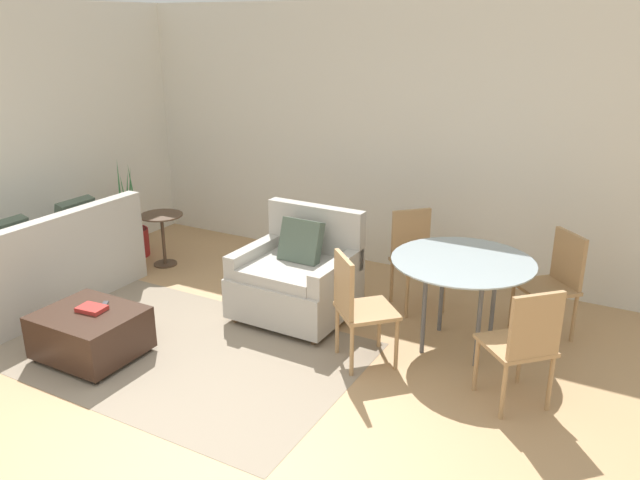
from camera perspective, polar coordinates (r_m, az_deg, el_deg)
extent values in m
plane|color=tan|center=(4.23, -13.77, -18.12)|extent=(20.00, 20.00, 0.00)
cube|color=silver|center=(6.58, 7.01, 9.02)|extent=(12.00, 0.06, 2.75)
cube|color=silver|center=(6.87, -25.95, 7.66)|extent=(0.06, 12.00, 2.75)
cube|color=gray|center=(5.30, -12.90, -9.78)|extent=(2.95, 1.86, 0.00)
cube|color=beige|center=(4.90, -18.13, -12.85)|extent=(2.89, 0.07, 0.00)
cube|color=beige|center=(5.05, -15.93, -11.56)|extent=(2.89, 0.07, 0.00)
cube|color=beige|center=(5.21, -13.88, -10.34)|extent=(2.89, 0.07, 0.00)
cube|color=beige|center=(5.38, -11.97, -9.18)|extent=(2.89, 0.07, 0.00)
cube|color=beige|center=(5.56, -10.18, -8.08)|extent=(2.89, 0.07, 0.00)
cube|color=beige|center=(5.74, -8.53, -7.05)|extent=(2.89, 0.07, 0.00)
cube|color=#B2ADA3|center=(6.54, -24.35, -3.27)|extent=(0.93, 1.89, 0.43)
cube|color=#B2ADA3|center=(6.09, -22.67, -0.05)|extent=(0.14, 1.89, 0.48)
cube|color=#B2ADA3|center=(6.95, -19.03, 1.73)|extent=(0.85, 0.12, 0.26)
cube|color=#4C5B4C|center=(6.55, -21.54, 1.78)|extent=(0.19, 0.40, 0.41)
cube|color=#4C5B4C|center=(6.13, -26.86, -0.14)|extent=(0.19, 0.40, 0.41)
cube|color=#B2ADA3|center=(5.62, -2.30, -4.80)|extent=(0.98, 0.88, 0.36)
cube|color=#B2ADA3|center=(5.50, -2.52, -2.73)|extent=(0.74, 0.76, 0.10)
cube|color=#B2ADA3|center=(5.75, -0.39, 0.62)|extent=(0.97, 0.13, 0.54)
cube|color=#B2ADA3|center=(5.73, -5.93, -1.36)|extent=(0.13, 0.80, 0.20)
cube|color=#B2ADA3|center=(5.31, 1.53, -2.96)|extent=(0.13, 0.80, 0.20)
cylinder|color=brown|center=(5.66, -7.68, -7.16)|extent=(0.05, 0.05, 0.06)
cylinder|color=brown|center=(5.25, -0.56, -9.16)|extent=(0.05, 0.05, 0.06)
cylinder|color=brown|center=(6.18, -3.72, -4.66)|extent=(0.05, 0.05, 0.06)
cylinder|color=brown|center=(5.81, 2.98, -6.25)|extent=(0.05, 0.05, 0.06)
cube|color=#4C5B4C|center=(5.54, -1.77, -0.10)|extent=(0.39, 0.22, 0.40)
cube|color=#382319|center=(5.31, -20.23, -7.91)|extent=(0.76, 0.65, 0.35)
cylinder|color=black|center=(5.49, -24.47, -9.87)|extent=(0.04, 0.04, 0.04)
cylinder|color=black|center=(5.02, -19.78, -12.03)|extent=(0.04, 0.04, 0.04)
cylinder|color=black|center=(5.78, -20.17, -7.78)|extent=(0.04, 0.04, 0.04)
cylinder|color=black|center=(5.34, -15.39, -9.57)|extent=(0.04, 0.04, 0.04)
cube|color=#B72D28|center=(5.24, -20.14, -5.91)|extent=(0.23, 0.17, 0.03)
cube|color=#333338|center=(5.30, -19.15, -5.67)|extent=(0.12, 0.15, 0.01)
cylinder|color=maroon|center=(7.43, -16.78, -0.21)|extent=(0.37, 0.37, 0.31)
cylinder|color=black|center=(7.39, -16.89, 0.86)|extent=(0.34, 0.34, 0.02)
cone|color=#387A42|center=(7.23, -16.70, 3.82)|extent=(0.06, 0.13, 0.78)
cone|color=#387A42|center=(7.30, -16.97, 3.71)|extent=(0.16, 0.07, 0.73)
cone|color=#387A42|center=(7.33, -17.23, 3.47)|extent=(0.08, 0.11, 0.66)
cone|color=#387A42|center=(7.30, -17.81, 3.98)|extent=(0.06, 0.07, 0.82)
cone|color=#387A42|center=(7.24, -17.35, 3.25)|extent=(0.11, 0.07, 0.66)
cylinder|color=#4C3828|center=(6.92, -14.31, 2.21)|extent=(0.46, 0.46, 0.02)
cylinder|color=#4C3828|center=(7.01, -14.13, 0.02)|extent=(0.04, 0.04, 0.54)
cylinder|color=#4C3828|center=(7.10, -13.94, -2.12)|extent=(0.25, 0.25, 0.02)
cylinder|color=#99A8AD|center=(5.02, 12.93, -1.86)|extent=(1.13, 1.13, 0.01)
cylinder|color=#59595B|center=(5.04, 9.49, -6.31)|extent=(0.04, 0.04, 0.76)
cylinder|color=#59595B|center=(4.93, 14.32, -7.26)|extent=(0.04, 0.04, 0.76)
cylinder|color=#59595B|center=(5.42, 11.07, -4.52)|extent=(0.04, 0.04, 0.76)
cylinder|color=#59595B|center=(5.32, 15.57, -5.36)|extent=(0.04, 0.04, 0.76)
cube|color=tan|center=(4.84, 4.30, -6.46)|extent=(0.59, 0.59, 0.03)
cube|color=tan|center=(4.68, 2.19, -4.11)|extent=(0.29, 0.29, 0.45)
cylinder|color=tan|center=(4.85, 7.00, -9.46)|extent=(0.03, 0.03, 0.42)
cylinder|color=tan|center=(5.15, 5.44, -7.63)|extent=(0.03, 0.03, 0.42)
cylinder|color=tan|center=(4.74, 2.92, -10.10)|extent=(0.03, 0.03, 0.42)
cylinder|color=tan|center=(5.04, 1.58, -8.18)|extent=(0.03, 0.03, 0.42)
cube|color=tan|center=(4.55, 17.44, -9.16)|extent=(0.59, 0.59, 0.03)
cube|color=tan|center=(4.30, 19.13, -7.44)|extent=(0.29, 0.29, 0.45)
cylinder|color=tan|center=(4.87, 17.82, -10.19)|extent=(0.03, 0.03, 0.42)
cylinder|color=tan|center=(4.70, 14.08, -10.99)|extent=(0.03, 0.03, 0.42)
cylinder|color=tan|center=(4.63, 20.29, -12.19)|extent=(0.03, 0.03, 0.42)
cylinder|color=tan|center=(4.44, 16.42, -13.15)|extent=(0.03, 0.03, 0.42)
cube|color=tan|center=(5.80, 8.97, -2.17)|extent=(0.59, 0.59, 0.03)
cube|color=tan|center=(5.88, 8.32, 0.66)|extent=(0.29, 0.29, 0.45)
cylinder|color=tan|center=(5.66, 7.95, -5.12)|extent=(0.03, 0.03, 0.42)
cylinder|color=tan|center=(5.81, 11.21, -4.66)|extent=(0.03, 0.03, 0.42)
cylinder|color=tan|center=(5.97, 6.56, -3.76)|extent=(0.03, 0.03, 0.42)
cylinder|color=tan|center=(6.11, 9.69, -3.36)|extent=(0.03, 0.03, 0.42)
cube|color=tan|center=(5.56, 19.91, -4.11)|extent=(0.59, 0.59, 0.03)
cube|color=tan|center=(5.58, 21.77, -1.59)|extent=(0.29, 0.29, 0.45)
cylinder|color=tan|center=(5.68, 17.12, -5.76)|extent=(0.03, 0.03, 0.42)
cylinder|color=tan|center=(5.42, 19.17, -7.26)|extent=(0.03, 0.03, 0.42)
cylinder|color=tan|center=(5.88, 20.09, -5.25)|extent=(0.03, 0.03, 0.42)
cylinder|color=tan|center=(5.62, 22.20, -6.65)|extent=(0.03, 0.03, 0.42)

